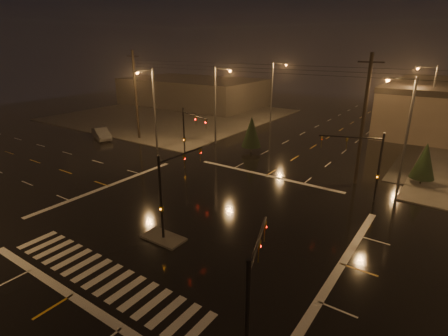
{
  "coord_description": "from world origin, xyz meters",
  "views": [
    {
      "loc": [
        15.33,
        -18.93,
        12.58
      ],
      "look_at": [
        -0.06,
        3.42,
        3.0
      ],
      "focal_mm": 28.0,
      "sensor_mm": 36.0,
      "label": 1
    }
  ],
  "objects": [
    {
      "name": "ground",
      "position": [
        0.0,
        0.0,
        0.0
      ],
      "size": [
        140.0,
        140.0,
        0.0
      ],
      "primitive_type": "plane",
      "color": "black",
      "rests_on": "ground"
    },
    {
      "name": "sidewalk_nw",
      "position": [
        -30.0,
        30.0,
        0.06
      ],
      "size": [
        36.0,
        36.0,
        0.12
      ],
      "primitive_type": "cube",
      "color": "#413F3A",
      "rests_on": "ground"
    },
    {
      "name": "median_island",
      "position": [
        0.0,
        -4.0,
        0.07
      ],
      "size": [
        3.0,
        1.6,
        0.15
      ],
      "primitive_type": "cube",
      "color": "#413F3A",
      "rests_on": "ground"
    },
    {
      "name": "crosswalk",
      "position": [
        0.0,
        -9.0,
        0.01
      ],
      "size": [
        15.0,
        2.6,
        0.01
      ],
      "primitive_type": "cube",
      "color": "beige",
      "rests_on": "ground"
    },
    {
      "name": "stop_bar_near",
      "position": [
        0.0,
        -11.0,
        0.01
      ],
      "size": [
        16.0,
        0.5,
        0.01
      ],
      "primitive_type": "cube",
      "color": "beige",
      "rests_on": "ground"
    },
    {
      "name": "stop_bar_far",
      "position": [
        0.0,
        11.0,
        0.01
      ],
      "size": [
        16.0,
        0.5,
        0.01
      ],
      "primitive_type": "cube",
      "color": "beige",
      "rests_on": "ground"
    },
    {
      "name": "commercial_block",
      "position": [
        -35.0,
        42.0,
        2.8
      ],
      "size": [
        30.0,
        18.0,
        5.6
      ],
      "primitive_type": "cube",
      "color": "#44403C",
      "rests_on": "ground"
    },
    {
      "name": "signal_mast_median",
      "position": [
        0.0,
        -3.07,
        3.75
      ],
      "size": [
        0.25,
        4.59,
        6.0
      ],
      "color": "black",
      "rests_on": "ground"
    },
    {
      "name": "signal_mast_ne",
      "position": [
        9.5,
        10.14,
        3.79
      ],
      "size": [
        4.84,
        1.86,
        6.0
      ],
      "color": "black",
      "rests_on": "ground"
    },
    {
      "name": "signal_mast_nw",
      "position": [
        -9.5,
        10.14,
        3.79
      ],
      "size": [
        4.84,
        1.86,
        6.0
      ],
      "color": "black",
      "rests_on": "ground"
    },
    {
      "name": "signal_mast_se",
      "position": [
        10.23,
        -9.75,
        3.71
      ],
      "size": [
        1.55,
        3.87,
        6.0
      ],
      "color": "black",
      "rests_on": "ground"
    },
    {
      "name": "streetlight_1",
      "position": [
        -11.18,
        18.0,
        5.8
      ],
      "size": [
        2.77,
        0.32,
        10.0
      ],
      "color": "#38383A",
      "rests_on": "ground"
    },
    {
      "name": "streetlight_2",
      "position": [
        -11.18,
        34.0,
        5.8
      ],
      "size": [
        2.77,
        0.32,
        10.0
      ],
      "color": "#38383A",
      "rests_on": "ground"
    },
    {
      "name": "streetlight_3",
      "position": [
        11.18,
        16.0,
        5.8
      ],
      "size": [
        2.77,
        0.32,
        10.0
      ],
      "color": "#38383A",
      "rests_on": "ground"
    },
    {
      "name": "streetlight_4",
      "position": [
        11.18,
        36.0,
        5.8
      ],
      "size": [
        2.77,
        0.32,
        10.0
      ],
      "color": "#38383A",
      "rests_on": "ground"
    },
    {
      "name": "streetlight_5",
      "position": [
        -16.0,
        11.18,
        5.8
      ],
      "size": [
        0.32,
        2.77,
        10.0
      ],
      "color": "#38383A",
      "rests_on": "ground"
    },
    {
      "name": "utility_pole_0",
      "position": [
        -22.0,
        14.0,
        6.13
      ],
      "size": [
        2.2,
        0.32,
        12.0
      ],
      "color": "black",
      "rests_on": "ground"
    },
    {
      "name": "utility_pole_1",
      "position": [
        8.0,
        14.0,
        6.13
      ],
      "size": [
        2.2,
        0.32,
        12.0
      ],
      "color": "black",
      "rests_on": "ground"
    },
    {
      "name": "conifer_0",
      "position": [
        13.23,
        17.09,
        2.41
      ],
      "size": [
        2.19,
        2.19,
        4.13
      ],
      "color": "black",
      "rests_on": "ground"
    },
    {
      "name": "conifer_3",
      "position": [
        -5.54,
        17.3,
        2.57
      ],
      "size": [
        2.4,
        2.4,
        4.45
      ],
      "color": "black",
      "rests_on": "ground"
    },
    {
      "name": "car_crossing",
      "position": [
        -26.05,
        10.71,
        0.8
      ],
      "size": [
        5.16,
        3.5,
        1.61
      ],
      "primitive_type": "imported",
      "rotation": [
        0.0,
        0.0,
        1.16
      ],
      "color": "slate",
      "rests_on": "ground"
    }
  ]
}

